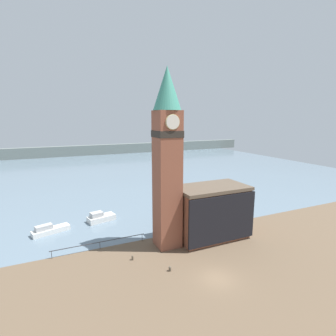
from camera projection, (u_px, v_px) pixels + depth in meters
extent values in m
plane|color=brown|center=(217.00, 279.00, 30.43)|extent=(160.00, 160.00, 0.00)
cube|color=slate|center=(102.00, 169.00, 95.82)|extent=(160.00, 120.00, 0.00)
cube|color=slate|center=(87.00, 150.00, 131.19)|extent=(180.00, 3.00, 5.00)
cube|color=#333338|center=(100.00, 242.00, 37.14)|extent=(13.22, 0.08, 0.08)
cylinder|color=#333338|center=(52.00, 255.00, 34.70)|extent=(0.07, 0.07, 1.05)
cylinder|color=#333338|center=(100.00, 246.00, 37.24)|extent=(0.07, 0.07, 1.05)
cylinder|color=#333338|center=(142.00, 237.00, 39.78)|extent=(0.07, 0.07, 1.05)
cube|color=brown|center=(167.00, 181.00, 36.76)|extent=(3.31, 3.31, 19.38)
cube|color=#2D2823|center=(167.00, 134.00, 35.53)|extent=(3.43, 3.43, 0.90)
cylinder|color=tan|center=(173.00, 122.00, 33.69)|extent=(2.01, 0.12, 2.01)
cylinder|color=silver|center=(173.00, 122.00, 33.62)|extent=(1.83, 0.12, 1.83)
cylinder|color=tan|center=(179.00, 122.00, 35.92)|extent=(0.12, 2.01, 2.01)
cylinder|color=silver|center=(179.00, 122.00, 35.95)|extent=(0.12, 1.83, 1.83)
cone|color=teal|center=(167.00, 88.00, 34.41)|extent=(3.81, 3.81, 5.71)
cube|color=brown|center=(211.00, 213.00, 40.57)|extent=(10.68, 5.95, 7.70)
cube|color=brown|center=(212.00, 188.00, 39.80)|extent=(11.08, 6.35, 0.50)
cube|color=black|center=(223.00, 219.00, 37.74)|extent=(11.18, 0.30, 7.09)
cube|color=silver|center=(101.00, 218.00, 47.45)|extent=(5.17, 3.18, 1.01)
cube|color=#B2B2B2|center=(97.00, 214.00, 46.76)|extent=(2.40, 1.94, 0.83)
cube|color=silver|center=(51.00, 230.00, 42.51)|extent=(6.02, 3.32, 0.82)
cube|color=#B2B2B2|center=(44.00, 228.00, 41.68)|extent=(2.78, 1.87, 0.79)
cylinder|color=brown|center=(170.00, 269.00, 31.92)|extent=(0.32, 0.32, 0.45)
sphere|color=brown|center=(170.00, 268.00, 31.88)|extent=(0.33, 0.33, 0.33)
cylinder|color=brown|center=(133.00, 258.00, 34.40)|extent=(0.26, 0.26, 0.51)
sphere|color=brown|center=(133.00, 256.00, 34.35)|extent=(0.27, 0.27, 0.27)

